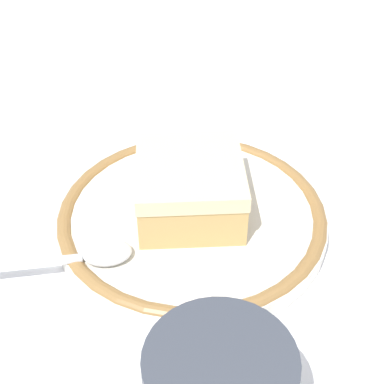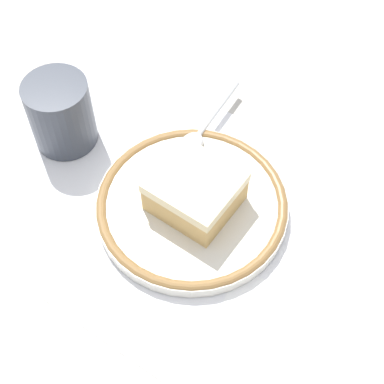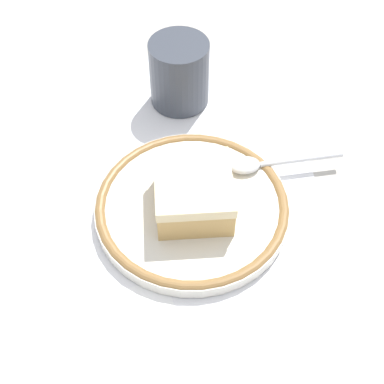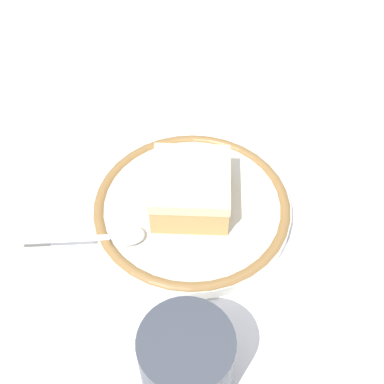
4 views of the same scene
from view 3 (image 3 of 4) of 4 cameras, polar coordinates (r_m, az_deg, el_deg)
ground_plane at (r=0.59m, az=-1.30°, el=-1.55°), size 2.40×2.40×0.00m
placemat at (r=0.59m, az=-1.31°, el=-1.50°), size 0.52×0.31×0.00m
plate at (r=0.58m, az=-0.00°, el=-1.55°), size 0.20×0.20×0.02m
cake_slice at (r=0.55m, az=0.17°, el=-0.10°), size 0.08×0.08×0.04m
spoon at (r=0.61m, az=7.15°, el=2.94°), size 0.03×0.13×0.01m
cup at (r=0.68m, az=-1.32°, el=11.82°), size 0.07×0.07×0.08m
napkin at (r=0.52m, az=-8.81°, el=-14.86°), size 0.12×0.15×0.00m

